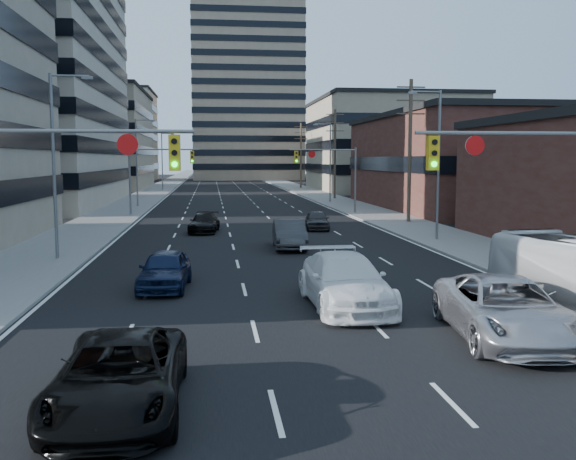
% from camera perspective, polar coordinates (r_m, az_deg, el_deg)
% --- Properties ---
extents(ground, '(400.00, 400.00, 0.00)m').
position_cam_1_polar(ground, '(13.38, 6.89, -15.48)').
color(ground, black).
rests_on(ground, ground).
extents(road_surface, '(18.00, 300.00, 0.02)m').
position_cam_1_polar(road_surface, '(142.18, -5.66, 4.29)').
color(road_surface, black).
rests_on(road_surface, ground).
extents(sidewalk_left, '(5.00, 300.00, 0.15)m').
position_cam_1_polar(sidewalk_left, '(142.40, -10.31, 4.25)').
color(sidewalk_left, slate).
rests_on(sidewalk_left, ground).
extents(sidewalk_right, '(5.00, 300.00, 0.15)m').
position_cam_1_polar(sidewalk_right, '(142.88, -1.03, 4.36)').
color(sidewalk_right, slate).
rests_on(sidewalk_right, ground).
extents(office_left_far, '(20.00, 30.00, 16.00)m').
position_cam_1_polar(office_left_far, '(114.05, -17.62, 7.55)').
color(office_left_far, gray).
rests_on(office_left_far, ground).
extents(storefront_right_mid, '(20.00, 30.00, 9.00)m').
position_cam_1_polar(storefront_right_mid, '(67.68, 16.74, 5.66)').
color(storefront_right_mid, '#472119').
rests_on(storefront_right_mid, ground).
extents(office_right_far, '(22.00, 28.00, 14.00)m').
position_cam_1_polar(office_right_far, '(103.93, 8.85, 7.37)').
color(office_right_far, gray).
rests_on(office_right_far, ground).
extents(apartment_tower, '(26.00, 26.00, 58.00)m').
position_cam_1_polar(apartment_tower, '(164.08, -3.77, 14.73)').
color(apartment_tower, gray).
rests_on(apartment_tower, ground).
extents(bg_block_left, '(24.00, 24.00, 20.00)m').
position_cam_1_polar(bg_block_left, '(154.18, -16.35, 7.94)').
color(bg_block_left, '#ADA089').
rests_on(bg_block_left, ground).
extents(bg_block_right, '(22.00, 22.00, 12.00)m').
position_cam_1_polar(bg_block_right, '(146.31, 7.03, 6.68)').
color(bg_block_right, gray).
rests_on(bg_block_right, ground).
extents(signal_near_left, '(6.59, 0.33, 6.00)m').
position_cam_1_polar(signal_near_left, '(20.55, -19.40, 4.20)').
color(signal_near_left, slate).
rests_on(signal_near_left, ground).
extents(signal_near_right, '(6.59, 0.33, 6.00)m').
position_cam_1_polar(signal_near_right, '(22.63, 20.74, 4.31)').
color(signal_near_right, slate).
rests_on(signal_near_right, ground).
extents(signal_far_left, '(6.09, 0.33, 6.00)m').
position_cam_1_polar(signal_far_left, '(57.25, -11.60, 5.53)').
color(signal_far_left, slate).
rests_on(signal_far_left, ground).
extents(signal_far_right, '(6.09, 0.33, 6.00)m').
position_cam_1_polar(signal_far_right, '(58.05, 3.77, 5.66)').
color(signal_far_right, slate).
rests_on(signal_far_right, ground).
extents(utility_pole_block, '(2.20, 0.28, 11.00)m').
position_cam_1_polar(utility_pole_block, '(50.41, 10.78, 7.14)').
color(utility_pole_block, '#4C3D2D').
rests_on(utility_pole_block, ground).
extents(utility_pole_midblock, '(2.20, 0.28, 11.00)m').
position_cam_1_polar(utility_pole_midblock, '(79.53, 4.19, 6.89)').
color(utility_pole_midblock, '#4C3D2D').
rests_on(utility_pole_midblock, ground).
extents(utility_pole_distant, '(2.20, 0.28, 11.00)m').
position_cam_1_polar(utility_pole_distant, '(109.13, 1.16, 6.75)').
color(utility_pole_distant, '#4C3D2D').
rests_on(utility_pole_distant, ground).
extents(streetlight_left_near, '(2.03, 0.22, 9.00)m').
position_cam_1_polar(streetlight_left_near, '(32.89, -19.86, 6.11)').
color(streetlight_left_near, slate).
rests_on(streetlight_left_near, ground).
extents(streetlight_left_mid, '(2.03, 0.22, 9.00)m').
position_cam_1_polar(streetlight_left_mid, '(67.46, -13.18, 6.23)').
color(streetlight_left_mid, slate).
rests_on(streetlight_left_mid, ground).
extents(streetlight_left_far, '(2.03, 0.22, 9.00)m').
position_cam_1_polar(streetlight_left_far, '(102.32, -11.04, 6.26)').
color(streetlight_left_far, slate).
rests_on(streetlight_left_far, ground).
extents(streetlight_right_near, '(2.03, 0.22, 9.00)m').
position_cam_1_polar(streetlight_right_near, '(39.39, 13.03, 6.29)').
color(streetlight_right_near, slate).
rests_on(streetlight_right_near, ground).
extents(streetlight_right_far, '(2.03, 0.22, 9.00)m').
position_cam_1_polar(streetlight_right_far, '(73.28, 3.65, 6.38)').
color(streetlight_right_far, slate).
rests_on(streetlight_right_far, ground).
extents(black_pickup, '(2.48, 5.30, 1.47)m').
position_cam_1_polar(black_pickup, '(13.30, -14.78, -12.42)').
color(black_pickup, black).
rests_on(black_pickup, ground).
extents(white_van, '(2.62, 6.14, 1.76)m').
position_cam_1_polar(white_van, '(21.65, 5.07, -4.56)').
color(white_van, white).
rests_on(white_van, ground).
extents(silver_suv, '(3.49, 6.41, 1.71)m').
position_cam_1_polar(silver_suv, '(18.75, 18.78, -6.67)').
color(silver_suv, '#ABABAF').
rests_on(silver_suv, ground).
extents(sedan_blue, '(2.07, 4.50, 1.50)m').
position_cam_1_polar(sedan_blue, '(25.01, -10.90, -3.49)').
color(sedan_blue, '#0D1734').
rests_on(sedan_blue, ground).
extents(sedan_grey_center, '(1.91, 4.92, 1.60)m').
position_cam_1_polar(sedan_grey_center, '(35.62, 0.13, -0.39)').
color(sedan_grey_center, '#313133').
rests_on(sedan_grey_center, ground).
extents(sedan_black_far, '(2.30, 4.66, 1.30)m').
position_cam_1_polar(sedan_black_far, '(43.81, -7.45, 0.62)').
color(sedan_black_far, black).
rests_on(sedan_black_far, ground).
extents(sedan_grey_right, '(2.05, 4.19, 1.37)m').
position_cam_1_polar(sedan_grey_right, '(45.33, 2.59, 0.91)').
color(sedan_grey_right, '#2F2F32').
rests_on(sedan_grey_right, ground).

